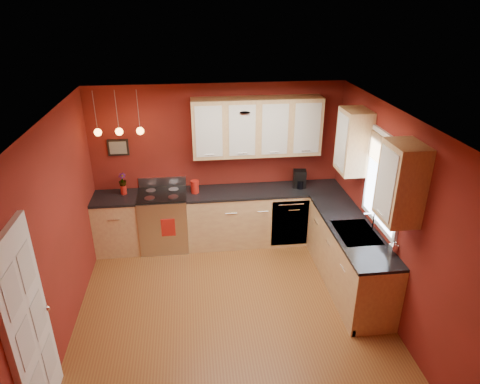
{
  "coord_description": "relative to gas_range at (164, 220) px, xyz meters",
  "views": [
    {
      "loc": [
        -0.41,
        -4.41,
        3.81
      ],
      "look_at": [
        0.23,
        1.0,
        1.29
      ],
      "focal_mm": 32.0,
      "sensor_mm": 36.0,
      "label": 1
    }
  ],
  "objects": [
    {
      "name": "gas_range",
      "position": [
        0.0,
        0.0,
        0.0
      ],
      "size": [
        0.76,
        0.64,
        1.11
      ],
      "color": "#B9B9BE",
      "rests_on": "floor"
    },
    {
      "name": "upper_cabinets_back",
      "position": [
        1.52,
        0.12,
        1.47
      ],
      "size": [
        2.0,
        0.35,
        0.9
      ],
      "primitive_type": "cube",
      "color": "#D9B874",
      "rests_on": "wall_back"
    },
    {
      "name": "dish_towel",
      "position": [
        0.08,
        -0.33,
        0.04
      ],
      "size": [
        0.22,
        0.01,
        0.29
      ],
      "primitive_type": "cube",
      "color": "#AC1A12",
      "rests_on": "gas_range"
    },
    {
      "name": "counter_right",
      "position": [
        2.62,
        -1.35,
        0.44
      ],
      "size": [
        0.62,
        2.1,
        0.04
      ],
      "primitive_type": "cube",
      "color": "black",
      "rests_on": "base_cabinets_right"
    },
    {
      "name": "red_vase",
      "position": [
        -0.6,
        0.09,
        0.53
      ],
      "size": [
        0.09,
        0.09,
        0.15
      ],
      "primitive_type": "cylinder",
      "color": "#AC1A12",
      "rests_on": "counter_back_left"
    },
    {
      "name": "wall_back",
      "position": [
        0.92,
        0.3,
        0.82
      ],
      "size": [
        4.0,
        0.02,
        2.6
      ],
      "primitive_type": "cube",
      "color": "maroon",
      "rests_on": "floor"
    },
    {
      "name": "upper_cabinets_right",
      "position": [
        2.75,
        -1.48,
        1.47
      ],
      "size": [
        0.35,
        1.95,
        0.9
      ],
      "primitive_type": "cube",
      "color": "#D9B874",
      "rests_on": "wall_right"
    },
    {
      "name": "base_cabinets_back_right",
      "position": [
        1.65,
        -0.0,
        -0.03
      ],
      "size": [
        2.54,
        0.6,
        0.9
      ],
      "primitive_type": "cube",
      "color": "#D9B874",
      "rests_on": "floor"
    },
    {
      "name": "coffee_maker",
      "position": [
        2.22,
        0.02,
        0.59
      ],
      "size": [
        0.22,
        0.22,
        0.29
      ],
      "rotation": [
        0.0,
        0.0,
        -0.14
      ],
      "color": "black",
      "rests_on": "counter_back_right"
    },
    {
      "name": "counter_back_left",
      "position": [
        -0.73,
        -0.0,
        0.44
      ],
      "size": [
        0.7,
        0.62,
        0.04
      ],
      "primitive_type": "cube",
      "color": "black",
      "rests_on": "base_cabinets_back_left"
    },
    {
      "name": "wall_picture",
      "position": [
        -0.63,
        0.28,
        1.17
      ],
      "size": [
        0.32,
        0.03,
        0.26
      ],
      "primitive_type": "cube",
      "color": "black",
      "rests_on": "wall_back"
    },
    {
      "name": "wall_right",
      "position": [
        2.92,
        -1.8,
        0.82
      ],
      "size": [
        0.02,
        4.2,
        2.6
      ],
      "primitive_type": "cube",
      "color": "maroon",
      "rests_on": "floor"
    },
    {
      "name": "soap_pump",
      "position": [
        2.87,
        -2.05,
        0.55
      ],
      "size": [
        0.09,
        0.09,
        0.19
      ],
      "primitive_type": "imported",
      "rotation": [
        0.0,
        0.0,
        0.1
      ],
      "color": "white",
      "rests_on": "counter_right"
    },
    {
      "name": "counter_back_right",
      "position": [
        1.65,
        -0.0,
        0.44
      ],
      "size": [
        2.54,
        0.62,
        0.04
      ],
      "primitive_type": "cube",
      "color": "black",
      "rests_on": "base_cabinets_back_right"
    },
    {
      "name": "floor",
      "position": [
        0.92,
        -1.8,
        -0.48
      ],
      "size": [
        4.2,
        4.2,
        0.0
      ],
      "primitive_type": "plane",
      "color": "brown",
      "rests_on": "ground"
    },
    {
      "name": "pendant_lights",
      "position": [
        -0.53,
        -0.05,
        1.53
      ],
      "size": [
        0.71,
        0.11,
        0.66
      ],
      "color": "gray",
      "rests_on": "ceiling"
    },
    {
      "name": "wall_front",
      "position": [
        0.92,
        -3.9,
        0.82
      ],
      "size": [
        4.0,
        0.02,
        2.6
      ],
      "primitive_type": "cube",
      "color": "maroon",
      "rests_on": "floor"
    },
    {
      "name": "base_cabinets_back_left",
      "position": [
        -0.73,
        -0.0,
        -0.03
      ],
      "size": [
        0.7,
        0.6,
        0.9
      ],
      "primitive_type": "cube",
      "color": "#D9B874",
      "rests_on": "floor"
    },
    {
      "name": "ceiling",
      "position": [
        0.92,
        -1.8,
        2.12
      ],
      "size": [
        4.0,
        4.2,
        0.02
      ],
      "primitive_type": "cube",
      "color": "white",
      "rests_on": "wall_back"
    },
    {
      "name": "red_canister",
      "position": [
        0.52,
        0.01,
        0.56
      ],
      "size": [
        0.14,
        0.14,
        0.2
      ],
      "color": "#AC1A12",
      "rests_on": "counter_back_right"
    },
    {
      "name": "door_left_wall",
      "position": [
        -1.05,
        -3.0,
        0.54
      ],
      "size": [
        0.12,
        0.82,
        2.05
      ],
      "color": "white",
      "rests_on": "floor"
    },
    {
      "name": "base_cabinets_right",
      "position": [
        2.62,
        -1.35,
        -0.03
      ],
      "size": [
        0.6,
        2.1,
        0.9
      ],
      "primitive_type": "cube",
      "color": "#D9B874",
      "rests_on": "floor"
    },
    {
      "name": "wall_left",
      "position": [
        -1.08,
        -1.8,
        0.82
      ],
      "size": [
        0.02,
        4.2,
        2.6
      ],
      "primitive_type": "cube",
      "color": "maroon",
      "rests_on": "floor"
    },
    {
      "name": "dishwasher_front",
      "position": [
        2.02,
        -0.29,
        -0.03
      ],
      "size": [
        0.6,
        0.02,
        0.8
      ],
      "primitive_type": "cube",
      "color": "#B9B9BE",
      "rests_on": "base_cabinets_back_right"
    },
    {
      "name": "window",
      "position": [
        2.89,
        -1.5,
        1.21
      ],
      "size": [
        0.06,
        1.02,
        1.22
      ],
      "color": "white",
      "rests_on": "wall_right"
    },
    {
      "name": "sink",
      "position": [
        2.62,
        -1.5,
        0.43
      ],
      "size": [
        0.5,
        0.7,
        0.33
      ],
      "color": "gray",
      "rests_on": "counter_right"
    },
    {
      "name": "flowers",
      "position": [
        -0.6,
        0.09,
        0.7
      ],
      "size": [
        0.13,
        0.13,
        0.22
      ],
      "primitive_type": "imported",
      "rotation": [
        0.0,
        0.0,
        -0.06
      ],
      "color": "#AC1A12",
      "rests_on": "red_vase"
    }
  ]
}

